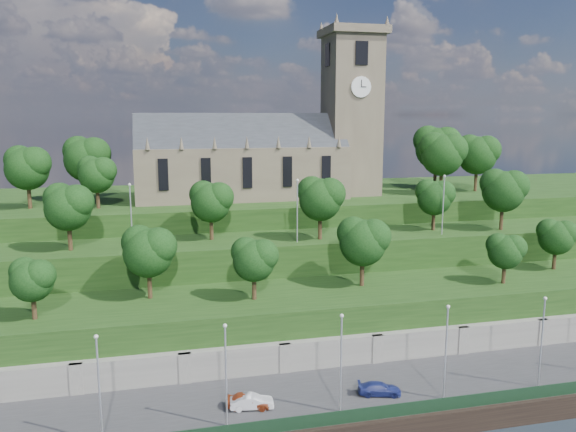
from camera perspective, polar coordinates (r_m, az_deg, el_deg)
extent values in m
cube|color=#2D2D30|center=(56.55, 6.13, -18.11)|extent=(160.00, 12.00, 2.00)
cube|color=#15311C|center=(51.36, 8.28, -19.25)|extent=(160.00, 0.10, 1.20)
cube|color=slate|center=(60.97, 4.24, -14.30)|extent=(160.00, 2.00, 5.00)
cube|color=slate|center=(58.41, -20.64, -16.12)|extent=(1.20, 0.60, 5.00)
cube|color=slate|center=(57.89, -10.40, -15.85)|extent=(1.20, 0.60, 5.00)
cube|color=slate|center=(59.07, -0.32, -15.12)|extent=(1.20, 0.60, 5.00)
cube|color=slate|center=(61.87, 9.02, -14.03)|extent=(1.20, 0.60, 5.00)
cube|color=slate|center=(66.08, 17.28, -12.76)|extent=(1.20, 0.60, 5.00)
cube|color=slate|center=(71.45, 24.36, -11.45)|extent=(1.20, 0.60, 5.00)
cube|color=#193612|center=(65.68, 2.66, -11.01)|extent=(160.00, 12.00, 8.00)
cube|color=#193612|center=(75.09, 0.36, -6.64)|extent=(160.00, 10.00, 12.00)
cube|color=#193612|center=(94.60, -2.64, -2.16)|extent=(160.00, 32.00, 15.00)
cube|color=brown|center=(88.23, -4.78, 4.48)|extent=(32.00, 12.00, 8.00)
cube|color=#26292E|center=(87.92, -4.82, 7.08)|extent=(32.00, 10.18, 10.18)
cone|color=brown|center=(80.93, -14.11, 7.17)|extent=(0.70, 0.70, 1.80)
cone|color=brown|center=(81.00, -10.78, 7.30)|extent=(0.70, 0.70, 1.80)
cone|color=brown|center=(81.35, -7.47, 7.41)|extent=(0.70, 0.70, 1.80)
cone|color=brown|center=(81.95, -4.20, 7.49)|extent=(0.70, 0.70, 1.80)
cone|color=brown|center=(82.82, -0.98, 7.54)|extent=(0.70, 0.70, 1.80)
cone|color=brown|center=(83.93, 2.16, 7.57)|extent=(0.70, 0.70, 1.80)
cone|color=brown|center=(85.29, 5.21, 7.58)|extent=(0.70, 0.70, 1.80)
cube|color=black|center=(81.18, -12.56, 4.13)|extent=(1.40, 0.25, 4.50)
cube|color=black|center=(81.47, -8.33, 4.29)|extent=(1.40, 0.25, 4.50)
cube|color=black|center=(82.20, -4.15, 4.42)|extent=(1.40, 0.25, 4.50)
cube|color=black|center=(83.35, -0.06, 4.53)|extent=(1.40, 0.25, 4.50)
cube|color=black|center=(84.92, 3.89, 4.61)|extent=(1.40, 0.25, 4.50)
cube|color=brown|center=(92.18, 6.45, 9.99)|extent=(8.00, 8.00, 25.00)
cube|color=brown|center=(93.06, 6.62, 18.08)|extent=(9.20, 9.20, 1.20)
cone|color=brown|center=(88.22, 4.98, 19.34)|extent=(0.80, 0.80, 1.60)
cone|color=brown|center=(95.77, 3.40, 18.63)|extent=(0.80, 0.80, 1.60)
cone|color=brown|center=(90.98, 10.04, 18.94)|extent=(0.80, 0.80, 1.60)
cone|color=brown|center=(98.32, 8.11, 18.33)|extent=(0.80, 0.80, 1.60)
cube|color=black|center=(88.82, 7.49, 16.10)|extent=(2.00, 0.25, 3.50)
cube|color=black|center=(96.47, 5.72, 15.66)|extent=(2.00, 0.25, 3.50)
cube|color=black|center=(91.35, 4.06, 16.00)|extent=(0.25, 2.00, 3.50)
cube|color=black|center=(94.07, 9.00, 15.73)|extent=(0.25, 2.00, 3.50)
cylinder|color=white|center=(88.41, 7.43, 12.88)|extent=(3.20, 0.30, 3.20)
cylinder|color=white|center=(93.73, 8.94, 12.69)|extent=(0.30, 3.20, 3.20)
cube|color=black|center=(88.26, 7.48, 13.21)|extent=(0.12, 0.05, 1.10)
cube|color=black|center=(88.38, 7.72, 12.87)|extent=(0.80, 0.05, 0.12)
cylinder|color=#332314|center=(60.99, -24.40, -8.33)|extent=(0.48, 0.48, 2.66)
sphere|color=black|center=(60.26, -24.58, -6.01)|extent=(4.14, 4.14, 4.14)
sphere|color=black|center=(59.55, -23.92, -5.52)|extent=(3.11, 3.11, 3.11)
sphere|color=black|center=(60.69, -25.22, -5.13)|extent=(2.90, 2.90, 2.90)
cylinder|color=#332314|center=(63.47, -13.88, -6.60)|extent=(0.51, 0.51, 3.48)
sphere|color=black|center=(62.59, -14.02, -3.65)|extent=(5.41, 5.41, 5.41)
sphere|color=black|center=(61.87, -13.05, -3.00)|extent=(4.06, 4.06, 4.06)
sphere|color=black|center=(63.03, -14.91, -2.58)|extent=(3.79, 3.79, 3.79)
cylinder|color=#332314|center=(61.46, -3.46, -7.13)|extent=(0.49, 0.49, 2.95)
sphere|color=black|center=(60.67, -3.49, -4.56)|extent=(4.59, 4.59, 4.59)
sphere|color=black|center=(60.22, -2.56, -3.98)|extent=(3.44, 3.44, 3.44)
sphere|color=black|center=(60.87, -4.34, -3.63)|extent=(3.21, 3.21, 3.21)
cylinder|color=#332314|center=(66.60, 7.54, -5.57)|extent=(0.52, 0.52, 3.52)
sphere|color=black|center=(65.76, 7.60, -2.72)|extent=(5.47, 5.47, 5.47)
sphere|color=black|center=(65.48, 8.69, -2.06)|extent=(4.10, 4.10, 4.10)
sphere|color=black|center=(65.82, 6.64, -1.71)|extent=(3.83, 3.83, 3.83)
cylinder|color=#332314|center=(71.81, 21.08, -5.39)|extent=(0.48, 0.48, 2.60)
sphere|color=black|center=(71.20, 21.21, -3.44)|extent=(4.05, 4.05, 4.05)
sphere|color=black|center=(71.20, 21.96, -2.99)|extent=(3.03, 3.03, 3.03)
sphere|color=black|center=(71.04, 20.55, -2.76)|extent=(2.83, 2.83, 2.83)
cylinder|color=#332314|center=(80.80, 25.44, -3.92)|extent=(0.49, 0.49, 2.85)
sphere|color=black|center=(80.22, 25.59, -2.01)|extent=(4.43, 4.43, 4.43)
sphere|color=black|center=(80.32, 26.32, -1.57)|extent=(3.32, 3.32, 3.32)
sphere|color=black|center=(80.00, 24.96, -1.34)|extent=(3.10, 3.10, 3.10)
cylinder|color=#332314|center=(71.00, -21.29, -1.90)|extent=(0.51, 0.51, 3.45)
sphere|color=black|center=(70.41, -21.46, 0.75)|extent=(5.36, 5.36, 5.36)
sphere|color=black|center=(69.62, -20.69, 1.37)|extent=(4.02, 4.02, 4.02)
sphere|color=black|center=(71.06, -22.19, 1.66)|extent=(3.76, 3.76, 3.76)
cylinder|color=#332314|center=(72.53, -7.79, -1.12)|extent=(0.51, 0.51, 3.27)
sphere|color=black|center=(71.98, -7.85, 1.35)|extent=(5.08, 5.08, 5.08)
sphere|color=black|center=(71.47, -7.01, 1.92)|extent=(3.81, 3.81, 3.81)
sphere|color=black|center=(72.39, -8.62, 2.19)|extent=(3.56, 3.56, 3.56)
cylinder|color=#332314|center=(72.16, 3.27, -1.00)|extent=(0.52, 0.52, 3.50)
sphere|color=black|center=(71.58, 3.30, 1.66)|extent=(5.45, 5.45, 5.45)
sphere|color=black|center=(71.26, 4.27, 2.27)|extent=(4.08, 4.08, 4.08)
sphere|color=black|center=(71.81, 2.42, 2.57)|extent=(3.81, 3.81, 3.81)
cylinder|color=#332314|center=(80.40, 14.55, -0.32)|extent=(0.50, 0.50, 3.05)
sphere|color=black|center=(79.93, 14.65, 1.76)|extent=(4.75, 4.75, 4.75)
sphere|color=black|center=(79.87, 15.43, 2.23)|extent=(3.56, 3.56, 3.56)
sphere|color=black|center=(79.94, 13.96, 2.48)|extent=(3.32, 3.32, 3.32)
cylinder|color=#332314|center=(83.43, 20.87, -0.07)|extent=(0.52, 0.52, 3.67)
sphere|color=black|center=(82.91, 21.03, 2.34)|extent=(5.71, 5.71, 5.71)
sphere|color=black|center=(82.99, 21.94, 2.88)|extent=(4.28, 4.28, 4.28)
sphere|color=black|center=(82.81, 20.23, 3.18)|extent=(3.99, 3.99, 3.99)
cylinder|color=#332314|center=(85.30, -24.80, 1.94)|extent=(0.53, 0.53, 3.75)
sphere|color=black|center=(84.92, -24.99, 4.36)|extent=(5.84, 5.84, 5.84)
sphere|color=black|center=(84.04, -24.33, 4.96)|extent=(4.38, 4.38, 4.38)
sphere|color=black|center=(85.75, -25.62, 5.14)|extent=(4.09, 4.09, 4.09)
cylinder|color=#332314|center=(90.05, -19.67, 2.81)|extent=(0.55, 0.55, 4.18)
sphere|color=black|center=(89.66, -19.82, 5.37)|extent=(6.51, 6.51, 6.51)
sphere|color=black|center=(88.81, -19.07, 6.01)|extent=(4.88, 4.88, 4.88)
sphere|color=black|center=(90.51, -20.54, 6.20)|extent=(4.55, 4.55, 4.55)
cylinder|color=#332314|center=(82.00, -18.76, 1.82)|extent=(0.50, 0.50, 3.13)
sphere|color=black|center=(81.64, -18.88, 3.92)|extent=(4.87, 4.87, 4.87)
sphere|color=black|center=(81.00, -18.25, 4.43)|extent=(3.66, 3.66, 3.66)
sphere|color=black|center=(82.24, -19.47, 4.62)|extent=(3.41, 3.41, 3.41)
cylinder|color=#332314|center=(94.94, 15.27, 3.45)|extent=(0.55, 0.55, 4.33)
sphere|color=black|center=(94.56, 15.39, 5.97)|extent=(6.74, 6.74, 6.74)
sphere|color=black|center=(94.56, 16.34, 6.54)|extent=(5.05, 5.05, 5.05)
sphere|color=black|center=(94.67, 14.56, 6.83)|extent=(4.72, 4.72, 4.72)
cylinder|color=#332314|center=(103.41, 14.72, 4.11)|extent=(0.57, 0.57, 4.72)
sphere|color=black|center=(103.05, 14.83, 6.64)|extent=(7.35, 7.35, 7.35)
sphere|color=black|center=(103.05, 15.78, 7.21)|extent=(5.51, 5.51, 5.51)
sphere|color=black|center=(103.20, 14.00, 7.50)|extent=(5.14, 5.14, 5.14)
cylinder|color=#332314|center=(100.46, 18.54, 3.57)|extent=(0.54, 0.54, 4.13)
sphere|color=black|center=(100.12, 18.67, 5.84)|extent=(6.42, 6.42, 6.42)
sphere|color=black|center=(100.20, 19.52, 6.35)|extent=(4.81, 4.81, 4.81)
sphere|color=black|center=(100.13, 17.92, 6.62)|extent=(4.49, 4.49, 4.49)
cylinder|color=#B2B2B7|center=(48.60, -18.61, -16.47)|extent=(0.16, 0.16, 8.77)
sphere|color=silver|center=(46.79, -18.93, -11.53)|extent=(0.36, 0.36, 0.36)
cylinder|color=#B2B2B7|center=(48.58, -6.31, -15.98)|extent=(0.16, 0.16, 8.77)
sphere|color=silver|center=(46.77, -6.42, -11.02)|extent=(0.36, 0.36, 0.36)
cylinder|color=#B2B2B7|center=(50.59, 5.40, -14.85)|extent=(0.16, 0.16, 8.77)
sphere|color=silver|center=(48.85, 5.48, -10.06)|extent=(0.36, 0.36, 0.36)
cylinder|color=#B2B2B7|center=(54.38, 15.71, -13.35)|extent=(0.16, 0.16, 8.77)
sphere|color=silver|center=(52.77, 15.95, -8.86)|extent=(0.36, 0.36, 0.36)
cylinder|color=#B2B2B7|center=(59.64, 24.34, -11.76)|extent=(0.16, 0.16, 8.77)
sphere|color=silver|center=(58.17, 24.67, -7.62)|extent=(0.36, 0.36, 0.36)
cylinder|color=#B2B2B7|center=(67.96, -15.63, -0.26)|extent=(0.16, 0.16, 7.72)
sphere|color=silver|center=(67.37, -15.79, 3.07)|extent=(0.36, 0.36, 0.36)
cylinder|color=#B2B2B7|center=(69.97, 0.95, 0.41)|extent=(0.16, 0.16, 7.72)
sphere|color=silver|center=(69.40, 0.96, 3.65)|extent=(0.36, 0.36, 0.36)
cylinder|color=#B2B2B7|center=(77.28, 15.48, 0.98)|extent=(0.16, 0.16, 7.72)
sphere|color=silver|center=(76.77, 15.62, 3.91)|extent=(0.36, 0.36, 0.36)
imported|color=maroon|center=(52.81, -4.06, -18.18)|extent=(4.30, 2.63, 1.37)
imported|color=silver|center=(52.68, -3.70, -18.31)|extent=(4.02, 1.83, 1.28)
imported|color=navy|center=(55.49, 9.28, -16.93)|extent=(4.32, 2.62, 1.17)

